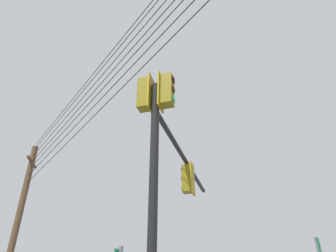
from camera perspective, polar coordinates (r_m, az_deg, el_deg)
The scene contains 2 objects.
signal_mast_assembly at distance 8.12m, azimuth -0.14°, elevation -6.50°, with size 6.36×1.27×7.07m.
utility_pole_wooden at distance 19.26m, azimuth -25.93°, elevation -17.17°, with size 1.63×0.55×10.41m.
Camera 1 is at (-5.97, -1.35, 1.76)m, focal length 33.84 mm.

